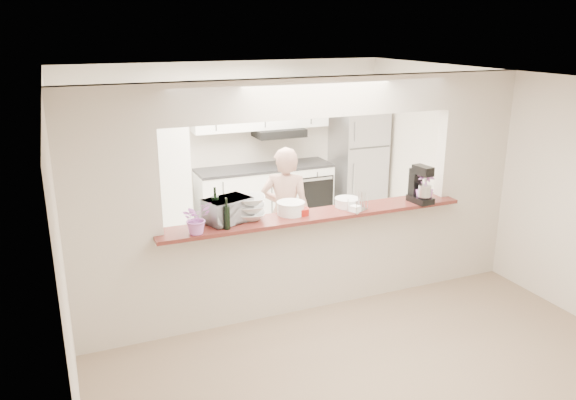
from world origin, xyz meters
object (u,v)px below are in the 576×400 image
stand_mixer (420,186)px  person (286,214)px  refrigerator (358,163)px  toaster_oven (228,210)px

stand_mixer → person: person is taller
refrigerator → stand_mixer: refrigerator is taller
refrigerator → toaster_oven: 3.97m
stand_mixer → refrigerator: bearing=74.0°
refrigerator → stand_mixer: bearing=-106.0°
stand_mixer → person: 1.62m
toaster_oven → stand_mixer: bearing=-25.0°
person → refrigerator: bearing=-107.9°
toaster_oven → person: bearing=18.5°
toaster_oven → refrigerator: bearing=21.0°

